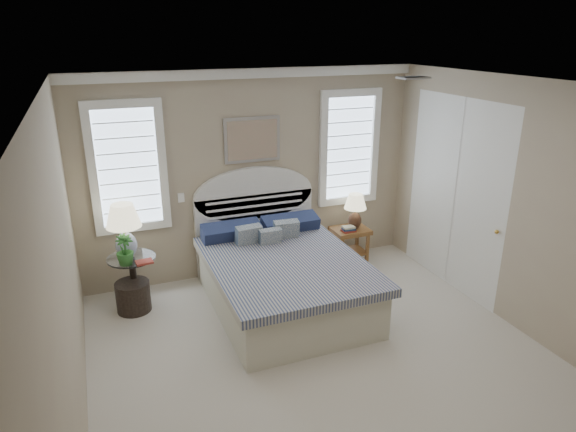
# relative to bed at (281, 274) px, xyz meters

# --- Properties ---
(floor) EXTENTS (4.50, 5.00, 0.01)m
(floor) POSITION_rel_bed_xyz_m (0.00, -1.46, -0.39)
(floor) COLOR beige
(floor) RESTS_ON ground
(ceiling) EXTENTS (4.50, 5.00, 0.01)m
(ceiling) POSITION_rel_bed_xyz_m (0.00, -1.46, 2.31)
(ceiling) COLOR white
(ceiling) RESTS_ON wall_back
(wall_back) EXTENTS (4.50, 0.02, 2.70)m
(wall_back) POSITION_rel_bed_xyz_m (0.00, 1.04, 0.96)
(wall_back) COLOR tan
(wall_back) RESTS_ON floor
(wall_left) EXTENTS (0.02, 5.00, 2.70)m
(wall_left) POSITION_rel_bed_xyz_m (-2.25, -1.46, 0.96)
(wall_left) COLOR tan
(wall_left) RESTS_ON floor
(wall_right) EXTENTS (0.02, 5.00, 2.70)m
(wall_right) POSITION_rel_bed_xyz_m (2.25, -1.46, 0.96)
(wall_right) COLOR tan
(wall_right) RESTS_ON floor
(crown_molding) EXTENTS (4.50, 0.08, 0.12)m
(crown_molding) POSITION_rel_bed_xyz_m (0.00, 1.00, 2.25)
(crown_molding) COLOR white
(crown_molding) RESTS_ON wall_back
(hvac_vent) EXTENTS (0.30, 0.20, 0.02)m
(hvac_vent) POSITION_rel_bed_xyz_m (1.20, -0.66, 2.29)
(hvac_vent) COLOR #B2B2B2
(hvac_vent) RESTS_ON ceiling
(switch_plate) EXTENTS (0.08, 0.01, 0.12)m
(switch_plate) POSITION_rel_bed_xyz_m (-0.95, 1.03, 0.76)
(switch_plate) COLOR white
(switch_plate) RESTS_ON wall_back
(window_left) EXTENTS (0.90, 0.06, 1.60)m
(window_left) POSITION_rel_bed_xyz_m (-1.55, 1.02, 1.21)
(window_left) COLOR silver
(window_left) RESTS_ON wall_back
(window_right) EXTENTS (0.90, 0.06, 1.60)m
(window_right) POSITION_rel_bed_xyz_m (1.40, 1.02, 1.21)
(window_right) COLOR silver
(window_right) RESTS_ON wall_back
(painting) EXTENTS (0.74, 0.04, 0.58)m
(painting) POSITION_rel_bed_xyz_m (0.00, 1.00, 1.43)
(painting) COLOR silver
(painting) RESTS_ON wall_back
(closet_door) EXTENTS (0.02, 1.80, 2.40)m
(closet_door) POSITION_rel_bed_xyz_m (2.23, -0.26, 0.81)
(closet_door) COLOR white
(closet_door) RESTS_ON floor
(bed) EXTENTS (1.72, 2.28, 1.47)m
(bed) POSITION_rel_bed_xyz_m (0.00, 0.00, 0.00)
(bed) COLOR beige
(bed) RESTS_ON floor
(side_table_left) EXTENTS (0.56, 0.56, 0.63)m
(side_table_left) POSITION_rel_bed_xyz_m (-1.65, 0.59, 0.00)
(side_table_left) COLOR black
(side_table_left) RESTS_ON floor
(nightstand_right) EXTENTS (0.50, 0.40, 0.53)m
(nightstand_right) POSITION_rel_bed_xyz_m (1.30, 0.69, 0.00)
(nightstand_right) COLOR brown
(nightstand_right) RESTS_ON floor
(floor_pot) EXTENTS (0.49, 0.49, 0.36)m
(floor_pot) POSITION_rel_bed_xyz_m (-1.68, 0.47, -0.20)
(floor_pot) COLOR black
(floor_pot) RESTS_ON floor
(lamp_left) EXTENTS (0.46, 0.46, 0.66)m
(lamp_left) POSITION_rel_bed_xyz_m (-1.69, 0.63, 0.64)
(lamp_left) COLOR silver
(lamp_left) RESTS_ON side_table_left
(lamp_right) EXTENTS (0.32, 0.32, 0.50)m
(lamp_right) POSITION_rel_bed_xyz_m (1.37, 0.70, 0.45)
(lamp_right) COLOR black
(lamp_right) RESTS_ON nightstand_right
(potted_plant) EXTENTS (0.26, 0.26, 0.36)m
(potted_plant) POSITION_rel_bed_xyz_m (-1.72, 0.41, 0.42)
(potted_plant) COLOR #3F762F
(potted_plant) RESTS_ON side_table_left
(books_left) EXTENTS (0.20, 0.15, 0.03)m
(books_left) POSITION_rel_bed_xyz_m (-1.53, 0.37, 0.26)
(books_left) COLOR #9B3126
(books_left) RESTS_ON side_table_left
(books_right) EXTENTS (0.19, 0.15, 0.07)m
(books_right) POSITION_rel_bed_xyz_m (1.23, 0.61, 0.18)
(books_right) COLOR #9B3126
(books_right) RESTS_ON nightstand_right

